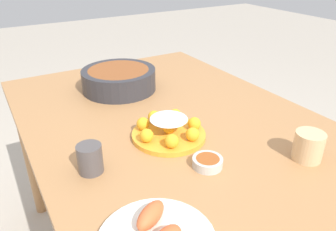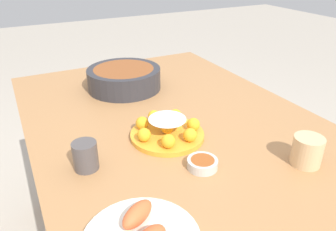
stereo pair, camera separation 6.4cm
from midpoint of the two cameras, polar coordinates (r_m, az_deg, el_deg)
The scene contains 6 objects.
dining_table at distance 1.29m, azimuth 1.53°, elevation -3.73°, with size 1.40×1.01×0.78m.
cake_plate at distance 1.09m, azimuth 1.51°, elevation -2.55°, with size 0.25×0.25×0.08m.
serving_bowl at distance 1.47m, azimuth -6.42°, elevation 6.52°, with size 0.32×0.32×0.09m.
sauce_bowl at distance 0.96m, azimuth 7.93°, elevation -8.29°, with size 0.09×0.09×0.03m.
cup_near at distance 1.04m, azimuth 24.70°, elevation -5.63°, with size 0.09×0.09×0.09m.
cup_far at distance 0.95m, azimuth -12.34°, elevation -6.90°, with size 0.07×0.07×0.08m.
Camera 2 is at (-0.98, 0.50, 1.34)m, focal length 35.00 mm.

